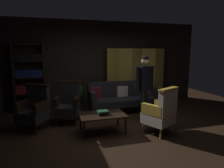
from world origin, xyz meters
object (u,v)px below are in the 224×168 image
(coffee_table, at_px, (102,116))
(book_black_cloth, at_px, (103,113))
(armchair_gilt_accent, at_px, (161,112))
(folding_screen, at_px, (136,75))
(book_green_cloth, at_px, (103,112))
(armchair_wing_left, at_px, (68,104))
(velvet_couch, at_px, (123,96))
(standing_figure, at_px, (145,83))
(armchair_wing_right, at_px, (34,109))
(bookshelf, at_px, (30,76))
(potted_plant, at_px, (75,94))

(coffee_table, xyz_separation_m, book_black_cloth, (0.00, -0.02, 0.07))
(armchair_gilt_accent, xyz_separation_m, book_black_cloth, (-1.20, 0.40, -0.05))
(folding_screen, distance_m, book_green_cloth, 2.86)
(armchair_gilt_accent, xyz_separation_m, armchair_wing_left, (-1.89, 1.30, 0.00))
(velvet_couch, xyz_separation_m, book_black_cloth, (-1.00, -1.49, -0.01))
(standing_figure, distance_m, book_green_cloth, 1.29)
(armchair_wing_left, xyz_separation_m, armchair_wing_right, (-0.78, -0.25, 0.00))
(folding_screen, xyz_separation_m, coffee_table, (-1.74, -2.19, -0.61))
(folding_screen, bearing_deg, armchair_wing_left, -151.62)
(coffee_table, distance_m, standing_figure, 1.34)
(bookshelf, height_order, book_green_cloth, bookshelf)
(bookshelf, height_order, armchair_wing_right, bookshelf)
(folding_screen, height_order, potted_plant, folding_screen)
(bookshelf, distance_m, armchair_wing_left, 1.77)
(potted_plant, bearing_deg, folding_screen, 5.23)
(armchair_wing_right, relative_size, potted_plant, 1.20)
(armchair_wing_left, relative_size, armchair_wing_right, 1.00)
(armchair_gilt_accent, relative_size, book_green_cloth, 4.52)
(bookshelf, relative_size, book_black_cloth, 9.15)
(velvet_couch, height_order, standing_figure, standing_figure)
(velvet_couch, xyz_separation_m, armchair_wing_left, (-1.69, -0.59, 0.04))
(coffee_table, height_order, potted_plant, potted_plant)
(velvet_couch, relative_size, potted_plant, 2.45)
(folding_screen, height_order, armchair_wing_right, folding_screen)
(armchair_wing_right, height_order, potted_plant, armchair_wing_right)
(coffee_table, bearing_deg, bookshelf, 127.44)
(armchair_wing_right, bearing_deg, book_black_cloth, -23.80)
(armchair_gilt_accent, relative_size, armchair_wing_left, 1.00)
(armchair_wing_right, bearing_deg, coffee_table, -23.36)
(folding_screen, relative_size, book_green_cloth, 9.23)
(bookshelf, bearing_deg, velvet_couch, -15.30)
(folding_screen, height_order, armchair_gilt_accent, folding_screen)
(folding_screen, distance_m, coffee_table, 2.87)
(standing_figure, height_order, book_green_cloth, standing_figure)
(armchair_gilt_accent, relative_size, standing_figure, 0.61)
(armchair_wing_right, bearing_deg, bookshelf, 98.17)
(armchair_gilt_accent, distance_m, potted_plant, 2.90)
(armchair_gilt_accent, bearing_deg, book_green_cloth, 161.53)
(potted_plant, bearing_deg, book_green_cloth, -78.43)
(book_black_cloth, bearing_deg, standing_figure, 14.83)
(coffee_table, height_order, armchair_gilt_accent, armchair_gilt_accent)
(folding_screen, distance_m, bookshelf, 3.44)
(velvet_couch, height_order, coffee_table, velvet_couch)
(coffee_table, bearing_deg, folding_screen, 51.50)
(book_black_cloth, bearing_deg, book_green_cloth, 0.00)
(book_green_cloth, bearing_deg, folding_screen, 51.76)
(standing_figure, bearing_deg, coffee_table, -165.96)
(armchair_wing_left, xyz_separation_m, book_black_cloth, (0.69, -0.90, -0.05))
(book_black_cloth, relative_size, book_green_cloth, 0.97)
(bookshelf, distance_m, potted_plant, 1.42)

